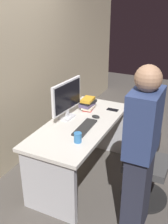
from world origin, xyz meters
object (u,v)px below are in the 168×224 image
Objects in this scene: cup_near_keyboard at (78,138)px; mouse at (96,117)px; cell_phone at (113,110)px; office_chair at (142,165)px; handbag at (153,145)px; desk at (80,140)px; keyboard at (85,127)px; monitor at (67,98)px; person_at_desk at (141,153)px; book_stack at (88,104)px.

mouse is at bearing 5.88° from cup_near_keyboard.
mouse reaches higher than cell_phone.
office_chair reaches higher than handbag.
keyboard reaches higher than desk.
monitor is at bearing 39.16° from cup_near_keyboard.
person_at_desk is 3.03× the size of monitor.
handbag is (0.92, -0.70, -0.38)m from desk.
cell_phone is at bearing 44.92° from office_chair.
book_stack is (0.45, 0.85, 0.39)m from office_chair.
monitor is 1.51m from handbag.
cup_near_keyboard is at bearing 177.89° from cell_phone.
book_stack reaches higher than handbag.
person_at_desk is 16.39× the size of mouse.
cup_near_keyboard is 0.27× the size of handbag.
mouse is 0.69× the size of cell_phone.
keyboard is 0.53m from book_stack.
cup_near_keyboard is at bearing -140.84° from monitor.
mouse is 0.32m from cell_phone.
mouse is at bearing -66.47° from monitor.
monitor is at bearing 160.52° from book_stack.
cell_phone is (0.60, -0.11, -0.01)m from keyboard.
mouse is (0.30, -0.00, 0.01)m from keyboard.
person_at_desk is at bearing -171.00° from office_chair.
monitor is 0.66m from cell_phone.
monitor reaches higher than book_stack.
person_at_desk reaches higher than keyboard.
person_at_desk is 0.99m from mouse.
book_stack is (0.33, -0.12, -0.18)m from monitor.
cup_near_keyboard is 0.72× the size of cell_phone.
person_at_desk reaches higher than mouse.
mouse is (0.25, 0.66, 0.33)m from office_chair.
keyboard is 1.32m from handbag.
desk is 2.88× the size of monitor.
person_at_desk is 11.38× the size of cell_phone.
cup_near_keyboard is 0.44× the size of book_stack.
cup_near_keyboard is at bearing 119.88° from office_chair.
handbag is at bearing 5.43° from person_at_desk.
cell_phone is at bearing -11.88° from keyboard.
person_at_desk is 3.81× the size of keyboard.
person_at_desk is at bearing -133.33° from book_stack.
office_chair reaches higher than keyboard.
handbag is at bearing -32.58° from keyboard.
person_at_desk is 1.16m from cell_phone.
office_chair is 0.59m from person_at_desk.
person_at_desk is 15.77× the size of cup_near_keyboard.
keyboard is (0.38, 0.73, -0.09)m from person_at_desk.
monitor is 5.40× the size of mouse.
office_chair is 1.04m from book_stack.
monitor is at bearing 71.69° from desk.
keyboard is at bearing 179.34° from mouse.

